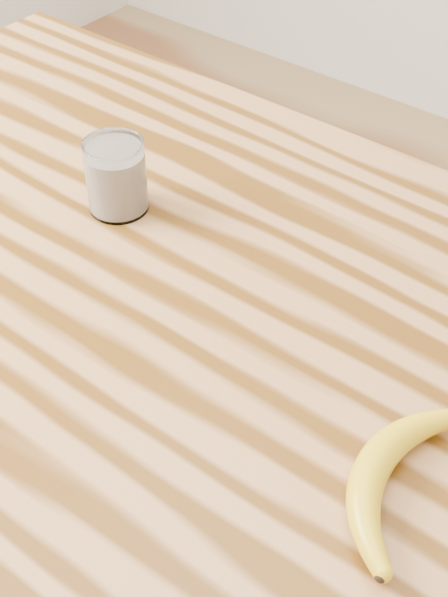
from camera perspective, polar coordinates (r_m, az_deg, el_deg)
The scene contains 3 objects.
table at distance 1.02m, azimuth -5.56°, elevation -3.76°, with size 1.20×0.80×0.90m.
smoothie_glass at distance 1.00m, azimuth -7.40°, elevation 8.24°, with size 0.07×0.07×0.09m.
banana at distance 0.74m, azimuth 10.16°, elevation -11.21°, with size 0.10×0.26×0.03m, color gold, non-canonical shape.
Camera 1 is at (0.51, -0.48, 1.51)m, focal length 50.00 mm.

